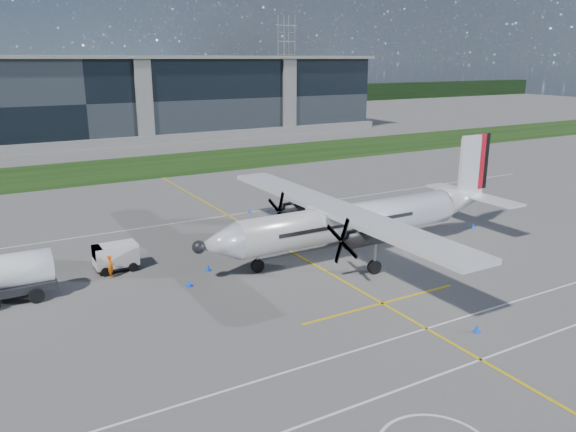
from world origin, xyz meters
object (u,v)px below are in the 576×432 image
object	(u,v)px
pylon_east	(286,59)
safety_cone_stbdwing	(250,211)
safety_cone_tail	(473,225)
turboprop_aircraft	(362,199)
safety_cone_portwing	(477,328)
ground_crew_person	(111,265)
safety_cone_fwd	(189,283)
baggage_tug	(116,257)
safety_cone_nose_stbd	(208,268)

from	to	relation	value
pylon_east	safety_cone_stbdwing	xyz separation A→B (m)	(-79.75, -132.33, -14.75)
pylon_east	safety_cone_tail	size ratio (longest dim) A/B	60.00
turboprop_aircraft	safety_cone_portwing	size ratio (longest dim) A/B	57.78
ground_crew_person	safety_cone_fwd	world-z (taller)	ground_crew_person
pylon_east	safety_cone_tail	xyz separation A→B (m)	(-64.21, -147.17, -14.75)
turboprop_aircraft	safety_cone_tail	bearing A→B (deg)	0.01
safety_cone_portwing	pylon_east	bearing A→B (deg)	63.73
ground_crew_person	safety_cone_portwing	distance (m)	24.77
pylon_east	baggage_tug	size ratio (longest dim) A/B	9.14
safety_cone_nose_stbd	safety_cone_fwd	bearing A→B (deg)	-136.20
safety_cone_fwd	safety_cone_nose_stbd	distance (m)	3.09
pylon_east	safety_cone_fwd	xyz separation A→B (m)	(-91.68, -147.26, -14.75)
baggage_tug	safety_cone_stbdwing	size ratio (longest dim) A/B	6.56
ground_crew_person	safety_cone_stbdwing	xyz separation A→B (m)	(16.15, 10.58, -0.71)
ground_crew_person	safety_cone_stbdwing	world-z (taller)	ground_crew_person
safety_cone_stbdwing	safety_cone_tail	world-z (taller)	same
safety_cone_stbdwing	ground_crew_person	bearing A→B (deg)	-146.77
baggage_tug	ground_crew_person	bearing A→B (deg)	-117.02
safety_cone_nose_stbd	ground_crew_person	bearing A→B (deg)	161.03
safety_cone_fwd	safety_cone_portwing	bearing A→B (deg)	-50.69
baggage_tug	safety_cone_tail	xyz separation A→B (m)	(31.02, -5.59, -0.73)
safety_cone_tail	pylon_east	bearing A→B (deg)	66.43
safety_cone_stbdwing	safety_cone_fwd	size ratio (longest dim) A/B	1.00
pylon_east	safety_cone_nose_stbd	xyz separation A→B (m)	(-89.45, -145.12, -14.75)
safety_cone_tail	safety_cone_fwd	bearing A→B (deg)	-179.82
baggage_tug	ground_crew_person	size ratio (longest dim) A/B	1.70
turboprop_aircraft	ground_crew_person	size ratio (longest dim) A/B	14.98
turboprop_aircraft	safety_cone_stbdwing	world-z (taller)	turboprop_aircraft
pylon_east	turboprop_aircraft	size ratio (longest dim) A/B	1.04
pylon_east	safety_cone_portwing	world-z (taller)	pylon_east
pylon_east	safety_cone_stbdwing	distance (m)	155.21
ground_crew_person	safety_cone_portwing	size ratio (longest dim) A/B	3.86
turboprop_aircraft	safety_cone_tail	size ratio (longest dim) A/B	57.78
turboprop_aircraft	baggage_tug	xyz separation A→B (m)	(-18.09, 5.59, -3.35)
safety_cone_nose_stbd	safety_cone_tail	xyz separation A→B (m)	(25.23, -2.05, 0.00)
safety_cone_stbdwing	safety_cone_nose_stbd	size ratio (longest dim) A/B	1.00
safety_cone_stbdwing	safety_cone_portwing	world-z (taller)	same
pylon_east	safety_cone_tail	bearing A→B (deg)	-113.57
pylon_east	turboprop_aircraft	bearing A→B (deg)	-117.66
ground_crew_person	safety_cone_tail	bearing A→B (deg)	-81.10
safety_cone_nose_stbd	safety_cone_portwing	world-z (taller)	same
pylon_east	safety_cone_stbdwing	world-z (taller)	pylon_east
baggage_tug	safety_cone_portwing	xyz separation A→B (m)	(15.40, -20.15, -0.73)
safety_cone_portwing	turboprop_aircraft	bearing A→B (deg)	79.53
turboprop_aircraft	safety_cone_nose_stbd	xyz separation A→B (m)	(-12.31, 2.05, -4.08)
pylon_east	safety_cone_fwd	bearing A→B (deg)	-121.90
ground_crew_person	pylon_east	bearing A→B (deg)	-17.30
pylon_east	safety_cone_stbdwing	size ratio (longest dim) A/B	60.00
safety_cone_portwing	ground_crew_person	bearing A→B (deg)	130.49
turboprop_aircraft	safety_cone_fwd	distance (m)	15.11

